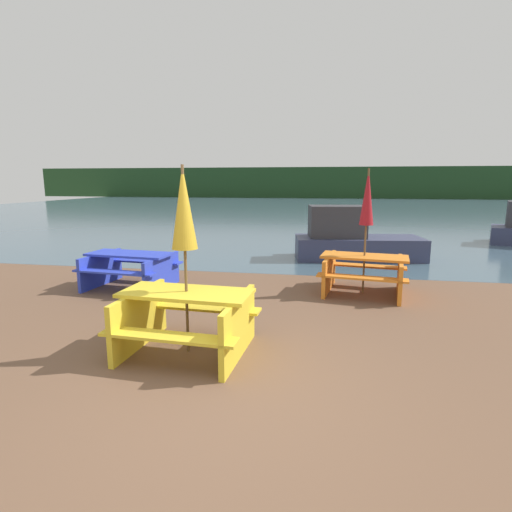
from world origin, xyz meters
The scene contains 9 objects.
ground_plane centered at (0.00, 0.00, 0.00)m, with size 60.00×60.00×0.00m, color brown.
water centered at (0.00, 30.71, 0.00)m, with size 60.00×50.00×0.00m.
far_treeline centered at (0.00, 50.71, 2.00)m, with size 80.00×1.60×4.00m.
picnic_table_yellow centered at (-0.71, 1.22, 0.47)m, with size 1.71×1.48×0.80m.
picnic_table_blue centered at (-2.93, 4.04, 0.44)m, with size 1.82×1.53×0.72m.
picnic_table_orange centered at (1.75, 4.42, 0.45)m, with size 1.81×1.61×0.75m.
umbrella_gold centered at (-0.71, 1.22, 1.83)m, with size 0.32×0.32×2.35m.
umbrella_crimson centered at (1.75, 4.42, 1.84)m, with size 0.27×0.27×2.40m.
boat centered at (1.74, 8.04, 0.53)m, with size 3.64×1.87×1.49m.
Camera 1 is at (0.99, -3.40, 2.15)m, focal length 28.00 mm.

